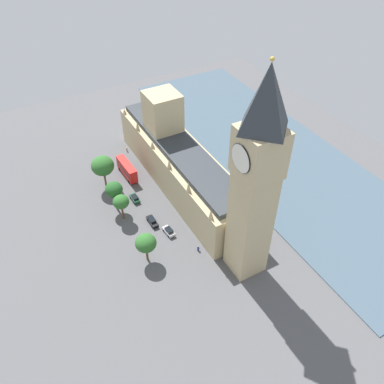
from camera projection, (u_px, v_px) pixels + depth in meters
ground_plane at (176, 186)px, 119.74m from camera, size 143.59×143.59×0.00m
river_thames at (271, 152)px, 132.68m from camera, size 41.65×129.23×0.25m
parliament_building at (178, 160)px, 116.59m from camera, size 13.59×60.67×25.24m
clock_tower at (256, 180)px, 79.21m from camera, size 8.55×8.55×52.52m
double_decker_bus_leading at (127, 169)px, 121.71m from camera, size 2.99×10.59×4.75m
car_dark_green_midblock at (135, 198)px, 114.22m from camera, size 1.99×4.11×1.74m
car_black_opposite_hall at (152, 221)px, 107.23m from camera, size 1.89×4.76×1.74m
car_silver_near_tower at (169, 231)px, 104.41m from camera, size 2.14×4.26×1.74m
pedestrian_trailing at (198, 248)px, 100.12m from camera, size 0.66×0.58×1.62m
pedestrian_far_end at (127, 149)px, 132.90m from camera, size 0.54×0.63×1.60m
plane_tree_corner at (121, 202)px, 105.17m from camera, size 4.41×4.41×8.13m
plane_tree_by_river_gate at (114, 190)px, 107.48m from camera, size 4.83×4.83×9.28m
plane_tree_kerbside at (103, 166)px, 114.67m from camera, size 6.67×6.67×10.52m
plane_tree_under_trees at (146, 243)px, 94.37m from camera, size 5.18×5.18×8.34m
street_lamp_slot_10 at (113, 194)px, 110.41m from camera, size 0.56×0.56×6.25m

